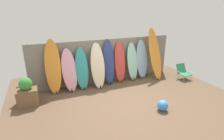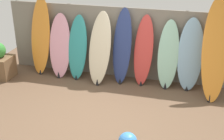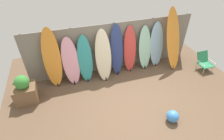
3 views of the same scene
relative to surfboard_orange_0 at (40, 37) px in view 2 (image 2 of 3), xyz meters
name	(u,v)px [view 2 (image 2 of 3)]	position (x,y,z in m)	size (l,w,h in m)	color
ground	(102,117)	(2.15, -1.73, -0.98)	(7.68, 7.68, 0.00)	brown
fence_back	(125,43)	(2.15, 0.28, -0.08)	(6.08, 0.11, 1.80)	gray
surfboard_orange_0	(40,37)	(0.00, 0.00, 0.00)	(0.61, 0.51, 1.97)	orange
surfboard_pink_1	(60,46)	(0.55, -0.07, -0.18)	(0.60, 0.56, 1.60)	pink
surfboard_teal_2	(78,48)	(1.03, -0.06, -0.19)	(0.51, 0.50, 1.60)	teal
surfboard_cream_3	(100,49)	(1.64, -0.16, -0.12)	(0.60, 0.67, 1.74)	beige
surfboard_navy_4	(122,47)	(2.16, -0.02, -0.07)	(0.50, 0.49, 1.83)	navy
surfboard_red_5	(143,51)	(2.67, 0.01, -0.14)	(0.51, 0.47, 1.69)	#D13D38
surfboard_seafoam_6	(168,56)	(3.26, -0.02, -0.18)	(0.49, 0.43, 1.62)	#9ED6BC
surfboard_skyblue_7	(190,55)	(3.76, 0.02, -0.14)	(0.60, 0.43, 1.69)	#8CB7D6
surfboard_orange_8	(215,51)	(4.27, -0.21, 0.10)	(0.65, 0.87, 2.19)	orange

